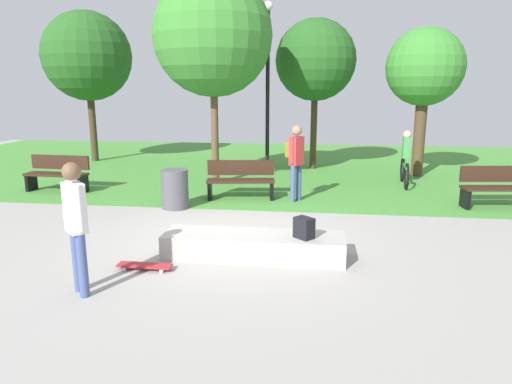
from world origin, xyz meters
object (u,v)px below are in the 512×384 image
(tree_broad_elm, at_px, (87,57))
(pedestrian_with_backpack, at_px, (296,156))
(park_bench_far_left, at_px, (241,179))
(skateboard_by_ledge, at_px, (145,266))
(tree_slender_maple, at_px, (213,36))
(concrete_ledge, at_px, (254,246))
(backpack_on_ledge, at_px, (304,228))
(tree_young_birch, at_px, (316,61))
(tree_leaning_ash, at_px, (425,69))
(park_bench_near_path, at_px, (498,186))
(park_bench_near_lamppost, at_px, (58,173))
(lamp_post, at_px, (268,74))
(cyclist_on_bicycle, at_px, (405,162))
(trash_bin, at_px, (175,189))
(skater_performing_trick, at_px, (76,219))

(tree_broad_elm, height_order, pedestrian_with_backpack, tree_broad_elm)
(pedestrian_with_backpack, bearing_deg, park_bench_far_left, 176.18)
(skateboard_by_ledge, height_order, tree_slender_maple, tree_slender_maple)
(concrete_ledge, xyz_separation_m, tree_slender_maple, (-1.81, 5.53, 3.73))
(concrete_ledge, distance_m, backpack_on_ledge, 0.86)
(tree_young_birch, xyz_separation_m, tree_leaning_ash, (3.13, -0.90, -0.30))
(park_bench_near_path, bearing_deg, park_bench_near_lamppost, 178.36)
(park_bench_near_path, height_order, lamp_post, lamp_post)
(park_bench_near_path, bearing_deg, cyclist_on_bicycle, 125.51)
(tree_slender_maple, relative_size, cyclist_on_bicycle, 3.02)
(park_bench_near_lamppost, height_order, trash_bin, park_bench_near_lamppost)
(trash_bin, bearing_deg, park_bench_far_left, 39.54)
(backpack_on_ledge, xyz_separation_m, park_bench_near_lamppost, (-6.39, 4.12, -0.05))
(park_bench_near_path, xyz_separation_m, tree_young_birch, (-4.09, 4.55, 2.97))
(lamp_post, bearing_deg, park_bench_far_left, -94.72)
(concrete_ledge, xyz_separation_m, skateboard_by_ledge, (-1.51, -0.71, -0.12))
(park_bench_far_left, xyz_separation_m, tree_young_birch, (1.69, 4.46, 2.97))
(concrete_ledge, distance_m, tree_slender_maple, 6.91)
(park_bench_far_left, xyz_separation_m, park_bench_near_lamppost, (-4.79, 0.21, 0.00))
(park_bench_near_path, height_order, tree_young_birch, tree_young_birch)
(skater_performing_trick, xyz_separation_m, park_bench_near_lamppost, (-3.59, 5.60, -0.52))
(concrete_ledge, xyz_separation_m, backpack_on_ledge, (0.78, -0.09, 0.35))
(backpack_on_ledge, height_order, skateboard_by_ledge, backpack_on_ledge)
(skater_performing_trick, xyz_separation_m, tree_broad_elm, (-5.03, 10.51, 2.67))
(concrete_ledge, xyz_separation_m, tree_leaning_ash, (4.00, 7.38, 2.96))
(concrete_ledge, xyz_separation_m, pedestrian_with_backpack, (0.48, 3.74, 0.88))
(park_bench_near_lamppost, distance_m, trash_bin, 3.73)
(skater_performing_trick, bearing_deg, tree_leaning_ash, 56.06)
(park_bench_near_path, height_order, cyclist_on_bicycle, cyclist_on_bicycle)
(backpack_on_ledge, xyz_separation_m, pedestrian_with_backpack, (-0.30, 3.82, 0.53))
(trash_bin, bearing_deg, tree_leaning_ash, 37.12)
(lamp_post, bearing_deg, tree_slender_maple, -126.81)
(skateboard_by_ledge, bearing_deg, skater_performing_trick, -120.98)
(pedestrian_with_backpack, bearing_deg, lamp_post, 106.25)
(park_bench_far_left, distance_m, trash_bin, 1.68)
(backpack_on_ledge, height_order, trash_bin, trash_bin)
(concrete_ledge, height_order, cyclist_on_bicycle, cyclist_on_bicycle)
(tree_young_birch, bearing_deg, tree_slender_maple, -134.27)
(skater_performing_trick, relative_size, tree_broad_elm, 0.33)
(skater_performing_trick, relative_size, park_bench_near_lamppost, 1.06)
(tree_leaning_ash, distance_m, lamp_post, 4.54)
(lamp_post, relative_size, trash_bin, 5.86)
(tree_slender_maple, xyz_separation_m, tree_broad_elm, (-5.25, 3.40, -0.24))
(skateboard_by_ledge, bearing_deg, tree_young_birch, 75.19)
(tree_slender_maple, height_order, pedestrian_with_backpack, tree_slender_maple)
(cyclist_on_bicycle, bearing_deg, park_bench_near_lamppost, -167.92)
(park_bench_far_left, relative_size, pedestrian_with_backpack, 0.93)
(park_bench_far_left, xyz_separation_m, tree_leaning_ash, (4.82, 3.56, 2.67))
(tree_young_birch, bearing_deg, skateboard_by_ledge, -104.81)
(park_bench_near_path, height_order, tree_broad_elm, tree_broad_elm)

